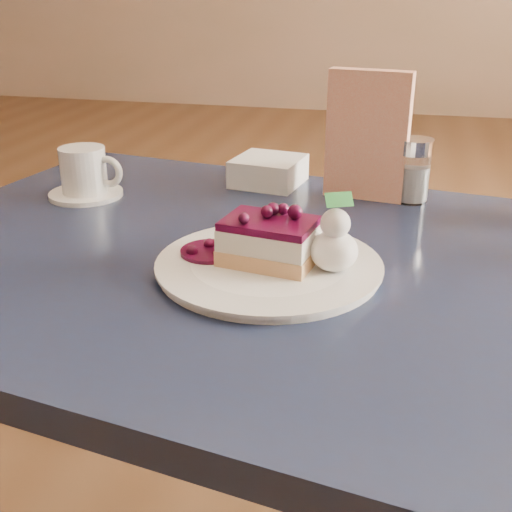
% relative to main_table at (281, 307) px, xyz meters
% --- Properties ---
extents(main_table, '(1.27, 0.95, 0.73)m').
position_rel_main_table_xyz_m(main_table, '(0.00, 0.00, 0.00)').
color(main_table, black).
rests_on(main_table, ground).
extents(dessert_plate, '(0.28, 0.28, 0.01)m').
position_rel_main_table_xyz_m(dessert_plate, '(-0.01, -0.05, 0.08)').
color(dessert_plate, white).
rests_on(dessert_plate, main_table).
extents(cheesecake_slice, '(0.13, 0.10, 0.06)m').
position_rel_main_table_xyz_m(cheesecake_slice, '(-0.01, -0.05, 0.12)').
color(cheesecake_slice, tan).
rests_on(cheesecake_slice, dessert_plate).
extents(whipped_cream, '(0.06, 0.06, 0.05)m').
position_rel_main_table_xyz_m(whipped_cream, '(0.08, -0.05, 0.11)').
color(whipped_cream, white).
rests_on(whipped_cream, dessert_plate).
extents(berry_sauce, '(0.08, 0.08, 0.01)m').
position_rel_main_table_xyz_m(berry_sauce, '(-0.09, -0.04, 0.09)').
color(berry_sauce, black).
rests_on(berry_sauce, dessert_plate).
extents(coffee_set, '(0.14, 0.13, 0.09)m').
position_rel_main_table_xyz_m(coffee_set, '(-0.38, 0.18, 0.11)').
color(coffee_set, white).
rests_on(coffee_set, main_table).
extents(menu_card, '(0.14, 0.05, 0.21)m').
position_rel_main_table_xyz_m(menu_card, '(0.08, 0.29, 0.18)').
color(menu_card, '#FFEACB').
rests_on(menu_card, main_table).
extents(sugar_shaker, '(0.06, 0.06, 0.11)m').
position_rel_main_table_xyz_m(sugar_shaker, '(0.16, 0.28, 0.13)').
color(sugar_shaker, white).
rests_on(sugar_shaker, main_table).
extents(napkin_stack, '(0.13, 0.13, 0.05)m').
position_rel_main_table_xyz_m(napkin_stack, '(-0.09, 0.33, 0.10)').
color(napkin_stack, white).
rests_on(napkin_stack, main_table).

